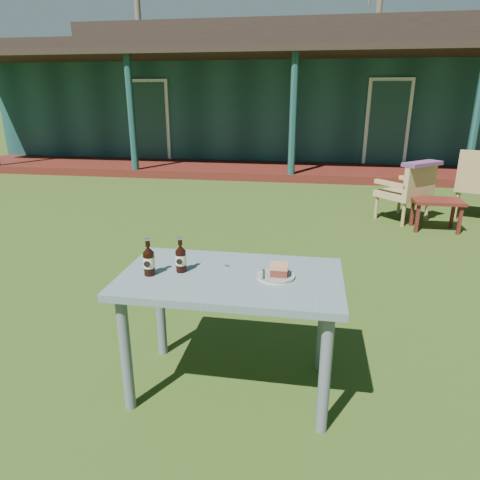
% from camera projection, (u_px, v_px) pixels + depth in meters
% --- Properties ---
extents(ground, '(80.00, 80.00, 0.00)m').
position_uv_depth(ground, '(263.00, 278.00, 4.04)').
color(ground, '#334916').
extents(pavilion, '(15.80, 8.30, 3.45)m').
position_uv_depth(pavilion, '(301.00, 96.00, 12.29)').
color(pavilion, '#173C3A').
rests_on(pavilion, ground).
extents(tree_left, '(0.28, 0.28, 10.50)m').
position_uv_depth(tree_left, '(138.00, 14.00, 19.95)').
color(tree_left, brown).
rests_on(tree_left, ground).
extents(tree_mid, '(0.28, 0.28, 9.50)m').
position_uv_depth(tree_mid, '(378.00, 23.00, 19.32)').
color(tree_mid, brown).
rests_on(tree_mid, ground).
extents(cafe_table, '(1.20, 0.70, 0.72)m').
position_uv_depth(cafe_table, '(231.00, 292.00, 2.35)').
color(cafe_table, slate).
rests_on(cafe_table, ground).
extents(plate, '(0.20, 0.20, 0.01)m').
position_uv_depth(plate, '(276.00, 276.00, 2.29)').
color(plate, silver).
rests_on(plate, cafe_table).
extents(cake_slice, '(0.09, 0.09, 0.06)m').
position_uv_depth(cake_slice, '(279.00, 269.00, 2.27)').
color(cake_slice, '#52251A').
rests_on(cake_slice, plate).
extents(fork, '(0.03, 0.14, 0.00)m').
position_uv_depth(fork, '(264.00, 274.00, 2.28)').
color(fork, silver).
rests_on(fork, plate).
extents(cola_bottle_near, '(0.06, 0.06, 0.20)m').
position_uv_depth(cola_bottle_near, '(181.00, 258.00, 2.34)').
color(cola_bottle_near, black).
rests_on(cola_bottle_near, cafe_table).
extents(cola_bottle_far, '(0.06, 0.06, 0.21)m').
position_uv_depth(cola_bottle_far, '(149.00, 260.00, 2.29)').
color(cola_bottle_far, black).
rests_on(cola_bottle_far, cafe_table).
extents(bottle_cap, '(0.03, 0.03, 0.01)m').
position_uv_depth(bottle_cap, '(227.00, 266.00, 2.42)').
color(bottle_cap, silver).
rests_on(bottle_cap, cafe_table).
extents(armchair_left, '(0.79, 0.79, 0.78)m').
position_uv_depth(armchair_left, '(408.00, 190.00, 5.74)').
color(armchair_left, '#A48452').
rests_on(armchair_left, ground).
extents(floral_throw, '(0.58, 0.55, 0.05)m').
position_uv_depth(floral_throw, '(422.00, 164.00, 5.50)').
color(floral_throw, '#5F365B').
rests_on(floral_throw, armchair_left).
extents(side_table, '(0.60, 0.40, 0.40)m').
position_uv_depth(side_table, '(437.00, 204.00, 5.39)').
color(side_table, '#4F1913').
rests_on(side_table, ground).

